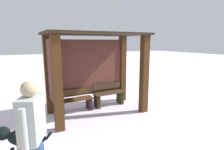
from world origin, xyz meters
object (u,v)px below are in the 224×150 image
Objects in this scene: person_walking at (32,128)px; bench_center_inside at (109,96)px; bench_left_inside at (75,102)px; bus_shelter at (91,61)px; dog at (23,138)px.

bench_center_inside is at bearing 46.17° from person_walking.
bench_center_inside is (1.24, -0.00, 0.04)m from bench_left_inside.
dog is at bearing -140.19° from bus_shelter.
person_walking is 1.81× the size of dog.
bus_shelter is at bearing 52.99° from person_walking.
bus_shelter reaches higher than bench_center_inside.
person_walking reaches higher than dog.
bench_left_inside is at bearing 159.40° from bus_shelter.
bus_shelter is 3.37m from person_walking.
person_walking is (-2.72, -2.83, 0.68)m from bench_center_inside.
bench_center_inside is (0.73, 0.19, -1.32)m from bus_shelter.
bench_center_inside is at bearing 14.59° from bus_shelter.
bench_left_inside reaches higher than dog.
bus_shelter is 2.73× the size of bench_left_inside.
person_walking reaches higher than bench_left_inside.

